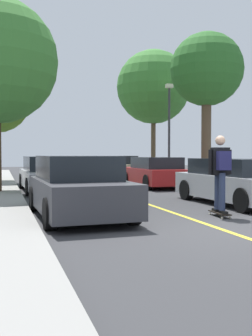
% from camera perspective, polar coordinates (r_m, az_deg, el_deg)
% --- Properties ---
extents(ground, '(80.00, 80.00, 0.00)m').
position_cam_1_polar(ground, '(8.40, 12.93, -8.26)').
color(ground, '#353538').
extents(center_line, '(0.12, 39.20, 0.01)m').
position_cam_1_polar(center_line, '(11.99, 3.28, -5.11)').
color(center_line, gold).
rests_on(center_line, ground).
extents(parked_car_left_nearest, '(2.04, 4.23, 1.44)m').
position_cam_1_polar(parked_car_left_nearest, '(9.67, -6.74, -2.67)').
color(parked_car_left_nearest, '#38383D').
rests_on(parked_car_left_nearest, ground).
extents(parked_car_left_near, '(1.93, 4.66, 1.38)m').
position_cam_1_polar(parked_car_left_near, '(16.46, -11.06, -0.83)').
color(parked_car_left_near, '#B7B7BC').
rests_on(parked_car_left_near, ground).
extents(parked_car_right_nearest, '(1.90, 4.55, 1.34)m').
position_cam_1_polar(parked_car_right_nearest, '(12.38, 14.95, -1.83)').
color(parked_car_right_nearest, '#B7B7BC').
rests_on(parked_car_right_nearest, ground).
extents(parked_car_right_near, '(1.93, 4.18, 1.33)m').
position_cam_1_polar(parked_car_right_near, '(18.17, 4.07, -0.62)').
color(parked_car_right_near, maroon).
rests_on(parked_car_right_near, ground).
extents(parked_car_right_far, '(1.93, 4.06, 1.36)m').
position_cam_1_polar(parked_car_right_far, '(23.85, -1.14, 0.07)').
color(parked_car_right_far, '#BCAD89').
rests_on(parked_car_right_far, ground).
extents(street_tree_right_nearest, '(3.11, 3.11, 6.50)m').
position_cam_1_polar(street_tree_right_nearest, '(18.20, 11.18, 13.16)').
color(street_tree_right_nearest, brown).
rests_on(street_tree_right_nearest, sidewalk_right).
extents(street_tree_right_near, '(4.21, 4.21, 7.27)m').
position_cam_1_polar(street_tree_right_near, '(23.91, 3.85, 11.18)').
color(street_tree_right_near, brown).
rests_on(street_tree_right_near, sidewalk_right).
extents(fire_hydrant, '(0.20, 0.20, 0.70)m').
position_cam_1_polar(fire_hydrant, '(15.95, 13.29, -1.64)').
color(fire_hydrant, '#B2140F').
rests_on(fire_hydrant, sidewalk_right).
extents(streetlamp, '(0.36, 0.24, 4.91)m').
position_cam_1_polar(streetlamp, '(21.20, 6.03, 6.06)').
color(streetlamp, '#38383D').
rests_on(streetlamp, sidewalk_right).
extents(skateboard, '(0.30, 0.86, 0.10)m').
position_cam_1_polar(skateboard, '(9.96, 12.92, -6.14)').
color(skateboard, black).
rests_on(skateboard, ground).
extents(skateboarder, '(0.59, 0.71, 1.81)m').
position_cam_1_polar(skateboarder, '(9.84, 13.05, -0.10)').
color(skateboarder, black).
rests_on(skateboarder, skateboard).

